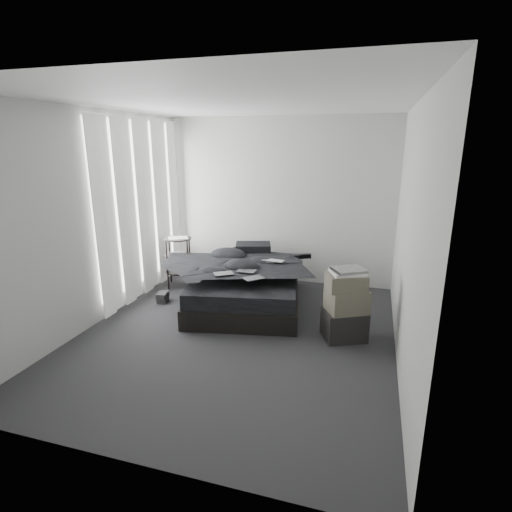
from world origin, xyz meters
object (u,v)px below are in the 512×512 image
(side_stand, at_px, (179,262))
(laptop, at_px, (272,257))
(box_lower, at_px, (344,324))
(bed, at_px, (247,295))

(side_stand, bearing_deg, laptop, -11.38)
(side_stand, distance_m, box_lower, 2.87)
(bed, relative_size, side_stand, 2.45)
(laptop, bearing_deg, bed, -154.50)
(bed, xyz_separation_m, box_lower, (1.40, -0.65, 0.04))
(laptop, height_order, box_lower, laptop)
(laptop, height_order, side_stand, side_stand)
(laptop, xyz_separation_m, side_stand, (-1.59, 0.32, -0.30))
(bed, distance_m, side_stand, 1.35)
(side_stand, bearing_deg, box_lower, -22.15)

